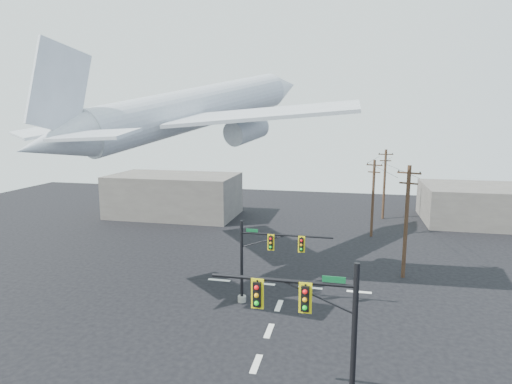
% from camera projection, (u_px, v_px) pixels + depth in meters
% --- Properties ---
extents(ground, '(120.00, 120.00, 0.00)m').
position_uv_depth(ground, '(256.00, 364.00, 24.78)').
color(ground, black).
rests_on(ground, ground).
extents(lane_markings, '(14.00, 21.20, 0.01)m').
position_uv_depth(lane_markings, '(273.00, 322.00, 29.91)').
color(lane_markings, silver).
rests_on(lane_markings, ground).
extents(signal_mast_near, '(7.14, 0.85, 7.73)m').
position_uv_depth(signal_mast_near, '(322.00, 335.00, 19.82)').
color(signal_mast_near, gray).
rests_on(signal_mast_near, ground).
extents(signal_mast_far, '(7.17, 0.71, 6.46)m').
position_uv_depth(signal_mast_far, '(261.00, 260.00, 32.25)').
color(signal_mast_far, gray).
rests_on(signal_mast_far, ground).
extents(utility_pole_a, '(1.93, 0.87, 10.09)m').
position_uv_depth(utility_pole_a, '(406.00, 220.00, 37.41)').
color(utility_pole_a, '#412C1C').
rests_on(utility_pole_a, ground).
extents(utility_pole_b, '(1.80, 0.77, 9.25)m').
position_uv_depth(utility_pole_b, '(373.00, 197.00, 50.74)').
color(utility_pole_b, '#412C1C').
rests_on(utility_pole_b, ground).
extents(utility_pole_c, '(2.01, 0.33, 9.80)m').
position_uv_depth(utility_pole_c, '(384.00, 183.00, 59.74)').
color(utility_pole_c, '#412C1C').
rests_on(utility_pole_c, ground).
extents(power_lines, '(3.96, 23.15, 0.17)m').
position_uv_depth(power_lines, '(385.00, 164.00, 48.18)').
color(power_lines, black).
extents(airliner, '(29.21, 31.90, 9.49)m').
position_uv_depth(airliner, '(198.00, 109.00, 39.06)').
color(airliner, silver).
extents(building_left, '(18.00, 10.00, 6.00)m').
position_uv_depth(building_left, '(174.00, 195.00, 62.21)').
color(building_left, '#655F59').
rests_on(building_left, ground).
extents(building_right, '(14.00, 12.00, 5.00)m').
position_uv_depth(building_right, '(477.00, 204.00, 58.14)').
color(building_right, '#655F59').
rests_on(building_right, ground).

